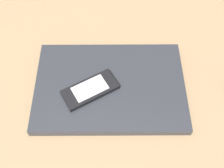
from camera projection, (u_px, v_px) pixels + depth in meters
The scene contains 3 objects.
desk_surface at pixel (109, 95), 61.29cm from camera, with size 120.00×80.00×3.00cm, color tan.
laptop_closed at pixel (112, 87), 59.60cm from camera, with size 31.60×21.71×1.83cm, color #33353D.
cell_phone_on_laptop at pixel (90, 90), 57.51cm from camera, with size 11.40×11.72×1.16cm.
Camera 1 is at (9.83, -29.41, 54.43)cm, focal length 44.84 mm.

